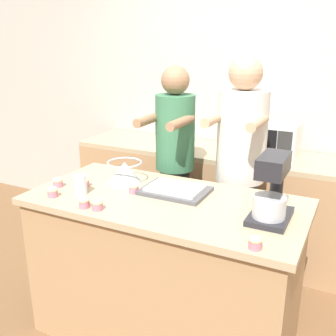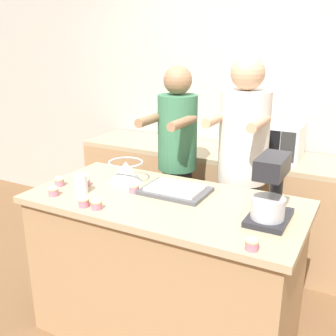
# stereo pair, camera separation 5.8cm
# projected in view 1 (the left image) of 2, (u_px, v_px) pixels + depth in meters

# --- Properties ---
(ground_plane) EXTENTS (16.00, 16.00, 0.00)m
(ground_plane) POSITION_uv_depth(u_px,v_px,m) (165.00, 331.00, 2.62)
(ground_plane) COLOR brown
(back_wall) EXTENTS (10.00, 0.06, 2.70)m
(back_wall) POSITION_uv_depth(u_px,v_px,m) (245.00, 98.00, 3.55)
(back_wall) COLOR #B2ADA3
(back_wall) RESTS_ON ground_plane
(island_counter) EXTENTS (1.64, 0.80, 0.95)m
(island_counter) POSITION_uv_depth(u_px,v_px,m) (165.00, 268.00, 2.47)
(island_counter) COLOR #A87F56
(island_counter) RESTS_ON ground_plane
(back_counter) EXTENTS (2.80, 0.60, 0.93)m
(back_counter) POSITION_uv_depth(u_px,v_px,m) (228.00, 202.00, 3.53)
(back_counter) COLOR #A87F56
(back_counter) RESTS_ON ground_plane
(person_left) EXTENTS (0.31, 0.49, 1.68)m
(person_left) POSITION_uv_depth(u_px,v_px,m) (175.00, 171.00, 2.98)
(person_left) COLOR #232328
(person_left) RESTS_ON ground_plane
(person_right) EXTENTS (0.35, 0.51, 1.76)m
(person_right) POSITION_uv_depth(u_px,v_px,m) (239.00, 177.00, 2.76)
(person_right) COLOR #33384C
(person_right) RESTS_ON ground_plane
(stand_mixer) EXTENTS (0.20, 0.30, 0.35)m
(stand_mixer) POSITION_uv_depth(u_px,v_px,m) (272.00, 192.00, 2.01)
(stand_mixer) COLOR #232328
(stand_mixer) RESTS_ON island_counter
(mixing_bowl) EXTENTS (0.23, 0.23, 0.14)m
(mixing_bowl) POSITION_uv_depth(u_px,v_px,m) (125.00, 172.00, 2.57)
(mixing_bowl) COLOR #BCBCC1
(mixing_bowl) RESTS_ON island_counter
(baking_tray) EXTENTS (0.40, 0.29, 0.04)m
(baking_tray) POSITION_uv_depth(u_px,v_px,m) (175.00, 190.00, 2.41)
(baking_tray) COLOR #4C4C51
(baking_tray) RESTS_ON island_counter
(microwave_oven) EXTENTS (0.55, 0.35, 0.29)m
(microwave_oven) POSITION_uv_depth(u_px,v_px,m) (264.00, 139.00, 3.22)
(microwave_oven) COLOR silver
(microwave_oven) RESTS_ON back_counter
(drinking_glass) EXTENTS (0.08, 0.08, 0.12)m
(drinking_glass) POSITION_uv_depth(u_px,v_px,m) (80.00, 185.00, 2.38)
(drinking_glass) COLOR silver
(drinking_glass) RESTS_ON island_counter
(cupcake_0) EXTENTS (0.06, 0.06, 0.06)m
(cupcake_0) POSITION_uv_depth(u_px,v_px,m) (84.00, 182.00, 2.51)
(cupcake_0) COLOR #D17084
(cupcake_0) RESTS_ON island_counter
(cupcake_1) EXTENTS (0.06, 0.06, 0.06)m
(cupcake_1) POSITION_uv_depth(u_px,v_px,m) (255.00, 242.00, 1.76)
(cupcake_1) COLOR #D17084
(cupcake_1) RESTS_ON island_counter
(cupcake_2) EXTENTS (0.06, 0.06, 0.06)m
(cupcake_2) POSITION_uv_depth(u_px,v_px,m) (97.00, 204.00, 2.16)
(cupcake_2) COLOR #D17084
(cupcake_2) RESTS_ON island_counter
(cupcake_3) EXTENTS (0.06, 0.06, 0.06)m
(cupcake_3) POSITION_uv_depth(u_px,v_px,m) (84.00, 202.00, 2.19)
(cupcake_3) COLOR #D17084
(cupcake_3) RESTS_ON island_counter
(cupcake_4) EXTENTS (0.06, 0.06, 0.06)m
(cupcake_4) POSITION_uv_depth(u_px,v_px,m) (134.00, 188.00, 2.41)
(cupcake_4) COLOR #D17084
(cupcake_4) RESTS_ON island_counter
(cupcake_5) EXTENTS (0.06, 0.06, 0.06)m
(cupcake_5) POSITION_uv_depth(u_px,v_px,m) (53.00, 192.00, 2.35)
(cupcake_5) COLOR #D17084
(cupcake_5) RESTS_ON island_counter
(cupcake_6) EXTENTS (0.06, 0.06, 0.06)m
(cupcake_6) POSITION_uv_depth(u_px,v_px,m) (58.00, 182.00, 2.51)
(cupcake_6) COLOR #D17084
(cupcake_6) RESTS_ON island_counter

